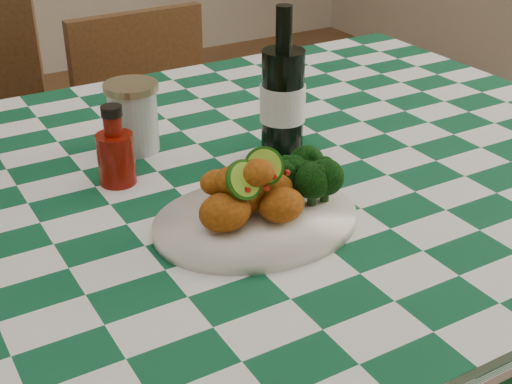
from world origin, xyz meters
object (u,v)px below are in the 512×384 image
dining_table (186,383)px  plate (256,222)px  ketchup_bottle (115,145)px  fried_chicken_pile (254,189)px  beer_bottle (283,83)px  wooden_chair_right (172,178)px  mason_jar (133,117)px

dining_table → plate: size_ratio=5.78×
ketchup_bottle → fried_chicken_pile: bearing=-63.5°
ketchup_bottle → plate: bearing=-62.9°
plate → fried_chicken_pile: 0.05m
dining_table → beer_bottle: (0.21, 0.02, 0.52)m
dining_table → wooden_chair_right: wooden_chair_right is taller
fried_chicken_pile → beer_bottle: 0.25m
beer_bottle → mason_jar: bearing=146.2°
dining_table → fried_chicken_pile: size_ratio=12.40×
dining_table → wooden_chair_right: (0.30, 0.71, 0.02)m
beer_bottle → dining_table: bearing=-173.6°
dining_table → ketchup_bottle: size_ratio=13.27×
beer_bottle → wooden_chair_right: beer_bottle is taller
wooden_chair_right → beer_bottle: bearing=-99.4°
beer_bottle → plate: bearing=-130.6°
fried_chicken_pile → wooden_chair_right: fried_chicken_pile is taller
mason_jar → beer_bottle: bearing=-33.8°
ketchup_bottle → beer_bottle: beer_bottle is taller
mason_jar → fried_chicken_pile: bearing=-82.5°
beer_bottle → fried_chicken_pile: bearing=-131.1°
ketchup_bottle → beer_bottle: bearing=-7.8°
plate → fried_chicken_pile: fried_chicken_pile is taller
dining_table → plate: plate is taller
plate → mason_jar: size_ratio=2.44×
ketchup_bottle → mason_jar: ketchup_bottle is taller
plate → fried_chicken_pile: size_ratio=2.15×
fried_chicken_pile → ketchup_bottle: bearing=116.5°
dining_table → mason_jar: size_ratio=14.11×
plate → beer_bottle: (0.16, 0.19, 0.11)m
plate → wooden_chair_right: size_ratio=0.35×
ketchup_bottle → wooden_chair_right: 0.86m
dining_table → mason_jar: bearing=89.1°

